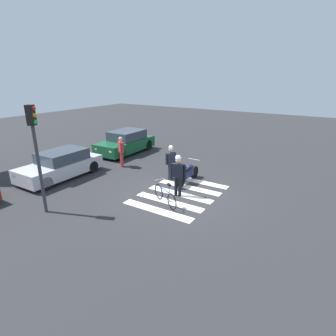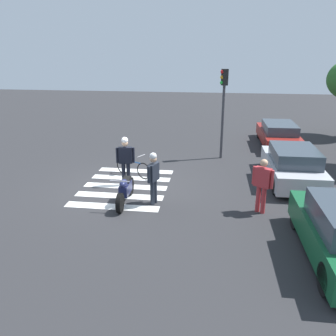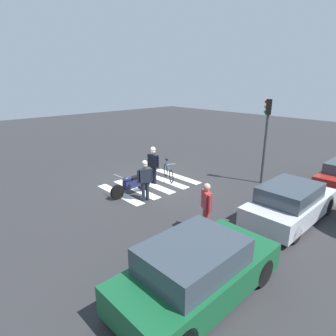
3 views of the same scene
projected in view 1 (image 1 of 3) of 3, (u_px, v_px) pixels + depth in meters
ground_plane at (180, 194)px, 12.00m from camera, size 60.00×60.00×0.00m
police_motorcycle at (188, 174)px, 13.17m from camera, size 2.07×0.62×1.03m
leaning_bicycle at (165, 196)px, 10.97m from camera, size 0.86×1.57×0.99m
officer_on_foot at (178, 172)px, 11.49m from camera, size 0.29×0.68×1.85m
officer_by_motorcycle at (171, 160)px, 13.43m from camera, size 0.64×0.34×1.76m
pedestrian_bystander at (121, 150)px, 15.31m from camera, size 0.44×0.60×1.75m
crosswalk_stripes at (180, 194)px, 11.99m from camera, size 4.05×3.12×0.01m
car_silver_sedan at (61, 165)px, 13.82m from camera, size 4.21×1.84×1.38m
car_green_compact at (126, 142)px, 18.24m from camera, size 4.26×1.94×1.49m
traffic_light_pole at (36, 143)px, 9.57m from camera, size 0.32×0.36×4.05m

